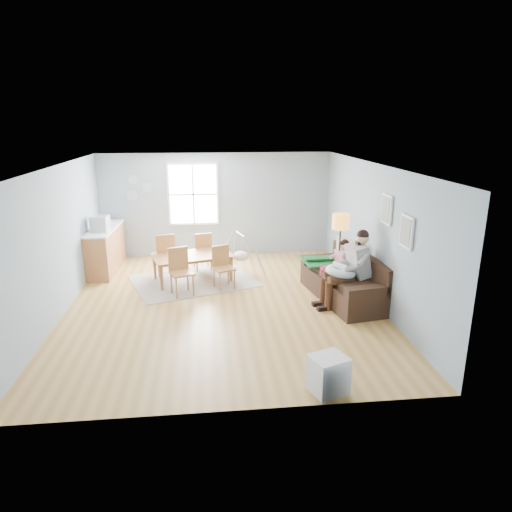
{
  "coord_description": "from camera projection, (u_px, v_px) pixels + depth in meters",
  "views": [
    {
      "loc": [
        -0.26,
        -8.42,
        3.49
      ],
      "look_at": [
        0.65,
        -0.12,
        1.0
      ],
      "focal_mm": 32.0,
      "sensor_mm": 36.0,
      "label": 1
    }
  ],
  "objects": [
    {
      "name": "chair_ne",
      "position": [
        203.0,
        249.0,
        10.91
      ],
      "size": [
        0.51,
        0.51,
        0.94
      ],
      "color": "#A07337",
      "rests_on": "rug"
    },
    {
      "name": "window",
      "position": [
        193.0,
        194.0,
        11.81
      ],
      "size": [
        1.32,
        0.08,
        1.62
      ],
      "color": "white",
      "rests_on": "room"
    },
    {
      "name": "counter",
      "position": [
        106.0,
        249.0,
        10.92
      ],
      "size": [
        0.63,
        1.91,
        1.06
      ],
      "color": "brown",
      "rests_on": "room"
    },
    {
      "name": "father",
      "position": [
        349.0,
        266.0,
        8.75
      ],
      "size": [
        1.12,
        0.6,
        1.51
      ],
      "color": "#949497",
      "rests_on": "sofa"
    },
    {
      "name": "sofa",
      "position": [
        347.0,
        283.0,
        9.23
      ],
      "size": [
        1.36,
        2.42,
        0.93
      ],
      "color": "black",
      "rests_on": "room"
    },
    {
      "name": "chair_nw",
      "position": [
        165.0,
        252.0,
        10.51
      ],
      "size": [
        0.58,
        0.58,
        1.01
      ],
      "color": "#A07337",
      "rests_on": "rug"
    },
    {
      "name": "chair_sw",
      "position": [
        180.0,
        268.0,
        9.42
      ],
      "size": [
        0.57,
        0.57,
        0.98
      ],
      "color": "#A07337",
      "rests_on": "rug"
    },
    {
      "name": "infant",
      "position": [
        340.0,
        266.0,
        8.74
      ],
      "size": [
        0.27,
        0.39,
        0.15
      ],
      "color": "silver",
      "rests_on": "nursing_pillow"
    },
    {
      "name": "green_throw",
      "position": [
        328.0,
        261.0,
        9.83
      ],
      "size": [
        1.08,
        0.91,
        0.04
      ],
      "primitive_type": "cube",
      "rotation": [
        0.0,
        0.0,
        0.05
      ],
      "color": "#155F29",
      "rests_on": "sofa"
    },
    {
      "name": "baby_swing",
      "position": [
        241.0,
        255.0,
        10.77
      ],
      "size": [
        1.14,
        1.15,
        0.95
      ],
      "color": "#A4A4A9",
      "rests_on": "room"
    },
    {
      "name": "floor_lamp",
      "position": [
        341.0,
        229.0,
        9.12
      ],
      "size": [
        0.34,
        0.34,
        1.7
      ],
      "color": "black",
      "rests_on": "room"
    },
    {
      "name": "wall_plates",
      "position": [
        138.0,
        188.0,
        11.62
      ],
      "size": [
        0.67,
        0.02,
        0.66
      ],
      "color": "#98ABB6",
      "rests_on": "room"
    },
    {
      "name": "nursing_pillow",
      "position": [
        341.0,
        271.0,
        8.73
      ],
      "size": [
        0.67,
        0.66,
        0.24
      ],
      "primitive_type": "torus",
      "rotation": [
        0.0,
        0.14,
        0.15
      ],
      "color": "silver",
      "rests_on": "father"
    },
    {
      "name": "toddler",
      "position": [
        339.0,
        258.0,
        9.28
      ],
      "size": [
        0.65,
        0.44,
        0.96
      ],
      "color": "silver",
      "rests_on": "sofa"
    },
    {
      "name": "dining_table",
      "position": [
        193.0,
        268.0,
        10.23
      ],
      "size": [
        1.93,
        1.4,
        0.61
      ],
      "primitive_type": "imported",
      "rotation": [
        0.0,
        0.0,
        0.28
      ],
      "color": "brown",
      "rests_on": "rug"
    },
    {
      "name": "chair_se",
      "position": [
        222.0,
        264.0,
        9.8
      ],
      "size": [
        0.53,
        0.53,
        0.92
      ],
      "color": "#A07337",
      "rests_on": "rug"
    },
    {
      "name": "rug",
      "position": [
        194.0,
        281.0,
        10.32
      ],
      "size": [
        3.09,
        2.7,
        0.01
      ],
      "primitive_type": "cube",
      "rotation": [
        0.0,
        0.0,
        0.33
      ],
      "color": "gray",
      "rests_on": "room"
    },
    {
      "name": "monitor",
      "position": [
        100.0,
        224.0,
        10.38
      ],
      "size": [
        0.4,
        0.38,
        0.35
      ],
      "color": "#A4A4A9",
      "rests_on": "counter"
    },
    {
      "name": "pictures",
      "position": [
        396.0,
        220.0,
        7.82
      ],
      "size": [
        0.05,
        1.34,
        0.74
      ],
      "color": "white",
      "rests_on": "room"
    },
    {
      "name": "storage_cube",
      "position": [
        328.0,
        374.0,
        6.05
      ],
      "size": [
        0.57,
        0.54,
        0.51
      ],
      "color": "white",
      "rests_on": "room"
    },
    {
      "name": "beige_pillow",
      "position": [
        345.0,
        251.0,
        9.7
      ],
      "size": [
        0.28,
        0.55,
        0.53
      ],
      "primitive_type": "cube",
      "rotation": [
        0.0,
        0.0,
        0.26
      ],
      "color": "tan",
      "rests_on": "sofa"
    },
    {
      "name": "room",
      "position": [
        220.0,
        181.0,
        8.35
      ],
      "size": [
        8.4,
        9.4,
        3.9
      ],
      "color": "#AB7C3C"
    }
  ]
}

